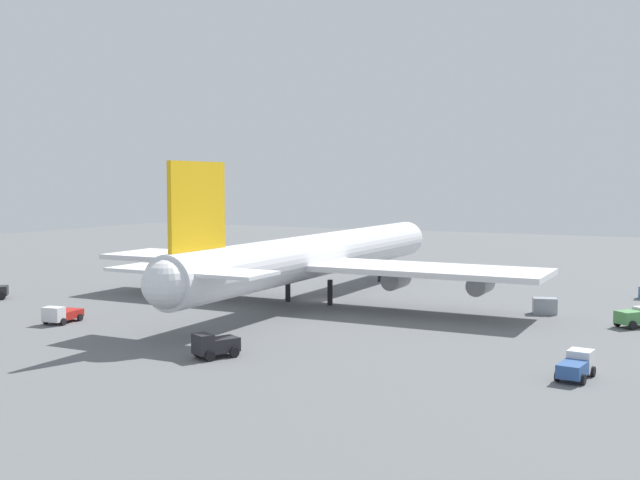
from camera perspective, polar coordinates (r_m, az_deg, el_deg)
ground_plane at (r=106.66m, az=-0.00°, el=-4.42°), size 288.99×288.99×0.00m
cargo_airplane at (r=105.33m, az=-0.16°, el=-1.17°), size 72.25×62.37×18.33m
maintenance_van at (r=73.04m, az=-7.75°, el=-7.64°), size 4.61×3.79×2.36m
catering_truck at (r=94.39m, az=-18.47°, el=-5.20°), size 5.04×3.15×2.05m
cargo_loader at (r=68.45m, az=18.31°, el=-8.73°), size 5.18×2.80×2.16m
baggage_tug at (r=93.75m, az=22.08°, el=-5.25°), size 4.37×4.14×2.18m
cargo_container_aft at (r=99.45m, az=16.18°, el=-4.67°), size 2.56×3.24×1.97m
safety_cone_nose at (r=136.47m, az=5.83°, el=-2.32°), size 0.59×0.59×0.85m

